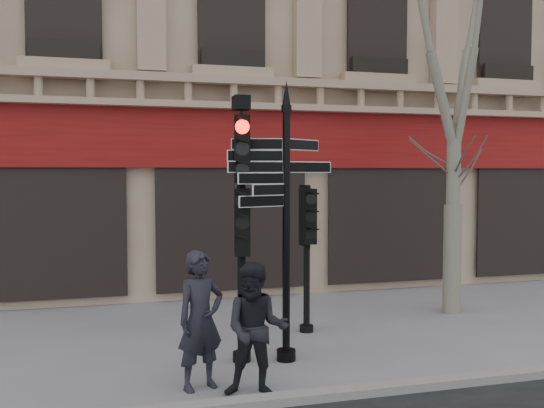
{
  "coord_description": "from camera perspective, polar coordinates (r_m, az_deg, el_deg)",
  "views": [
    {
      "loc": [
        -2.78,
        -8.39,
        2.85
      ],
      "look_at": [
        -0.27,
        0.6,
        2.36
      ],
      "focal_mm": 40.0,
      "sensor_mm": 36.0,
      "label": 1
    }
  ],
  "objects": [
    {
      "name": "traffic_signal_secondary",
      "position": [
        10.75,
        3.3,
        -2.67
      ],
      "size": [
        0.45,
        0.33,
        2.56
      ],
      "rotation": [
        0.0,
        0.0,
        0.06
      ],
      "color": "black",
      "rests_on": "ground"
    },
    {
      "name": "kerb",
      "position": [
        8.02,
        5.96,
        -17.36
      ],
      "size": [
        80.0,
        0.25,
        0.12
      ],
      "primitive_type": "cube",
      "color": "gray",
      "rests_on": "ground"
    },
    {
      "name": "traffic_signal_main",
      "position": [
        9.0,
        -2.91,
        0.85
      ],
      "size": [
        0.49,
        0.39,
        3.97
      ],
      "rotation": [
        0.0,
        0.0,
        -0.18
      ],
      "color": "black",
      "rests_on": "ground"
    },
    {
      "name": "pedestrian_b",
      "position": [
        7.83,
        -1.49,
        -11.73
      ],
      "size": [
        0.99,
        0.88,
        1.71
      ],
      "primitive_type": "imported",
      "rotation": [
        0.0,
        0.0,
        -0.32
      ],
      "color": "black",
      "rests_on": "ground"
    },
    {
      "name": "fingerpost",
      "position": [
        9.03,
        1.36,
        2.89
      ],
      "size": [
        2.0,
        2.0,
        4.21
      ],
      "rotation": [
        0.0,
        0.0,
        0.15
      ],
      "color": "black",
      "rests_on": "ground"
    },
    {
      "name": "plane_tree",
      "position": [
        13.06,
        16.93,
        16.63
      ],
      "size": [
        3.19,
        3.19,
        8.48
      ],
      "color": "gray",
      "rests_on": "ground"
    },
    {
      "name": "ground",
      "position": [
        9.28,
        2.68,
        -14.87
      ],
      "size": [
        80.0,
        80.0,
        0.0
      ],
      "primitive_type": "plane",
      "color": "slate",
      "rests_on": "ground"
    },
    {
      "name": "pedestrian_a",
      "position": [
        8.13,
        -6.74,
        -10.79
      ],
      "size": [
        0.78,
        0.64,
        1.83
      ],
      "primitive_type": "imported",
      "rotation": [
        0.0,
        0.0,
        0.36
      ],
      "color": "black",
      "rests_on": "ground"
    }
  ]
}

